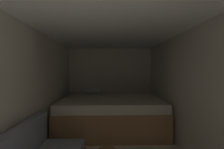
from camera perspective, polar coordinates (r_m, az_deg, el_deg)
wall_back at (r=4.98m, az=-0.60°, el=-2.82°), size 2.49×0.05×2.02m
wall_left at (r=2.69m, az=-26.80°, el=-6.69°), size 0.05×5.06×2.02m
wall_right at (r=2.76m, az=26.77°, el=-6.48°), size 0.05×5.06×2.02m
ceiling_slab at (r=2.50m, az=0.37°, el=16.81°), size 2.49×5.06×0.05m
bed at (r=4.10m, az=-0.45°, el=-12.81°), size 2.27×1.83×0.90m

